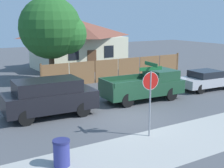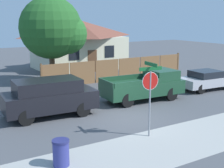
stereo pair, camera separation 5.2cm
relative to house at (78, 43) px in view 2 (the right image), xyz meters
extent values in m
plane|color=#4C4F54|center=(-4.83, -15.38, -2.41)|extent=(80.00, 80.00, 0.00)
cube|color=#A3A39E|center=(-4.83, -18.98, -2.40)|extent=(36.00, 3.20, 0.01)
cube|color=brown|center=(-5.22, -7.21, -1.56)|extent=(2.01, 0.06, 1.70)
cube|color=brown|center=(-3.13, -7.21, -1.56)|extent=(2.01, 0.06, 1.70)
cube|color=brown|center=(-1.04, -7.21, -1.56)|extent=(2.01, 0.06, 1.70)
cube|color=brown|center=(1.05, -7.21, -1.56)|extent=(2.01, 0.06, 1.70)
cube|color=brown|center=(3.15, -7.21, -1.56)|extent=(2.01, 0.06, 1.70)
cube|color=brown|center=(5.24, -7.21, -1.56)|extent=(2.01, 0.06, 1.70)
cube|color=brown|center=(-6.27, -7.21, -1.51)|extent=(0.12, 0.12, 1.80)
cube|color=brown|center=(6.28, -7.21, -1.51)|extent=(0.12, 0.12, 1.80)
cube|color=beige|center=(0.00, 0.00, -0.89)|extent=(7.98, 5.66, 3.04)
pyramid|color=brown|center=(0.00, 0.00, 1.44)|extent=(8.62, 6.12, 1.61)
cube|color=black|center=(-1.80, -2.85, -0.64)|extent=(1.00, 0.04, 1.10)
cube|color=black|center=(1.80, -2.85, -0.64)|extent=(1.00, 0.04, 1.10)
cube|color=brown|center=(0.00, -2.85, -1.41)|extent=(0.90, 0.04, 2.00)
cylinder|color=brown|center=(-4.87, -5.62, -1.19)|extent=(0.40, 0.40, 2.43)
sphere|color=#235B23|center=(-4.87, -5.62, 1.72)|extent=(4.55, 4.55, 4.55)
sphere|color=#266326|center=(-3.85, -6.18, 1.27)|extent=(2.96, 2.96, 2.96)
cube|color=black|center=(-7.88, -13.14, -1.60)|extent=(4.66, 2.24, 0.91)
cube|color=black|center=(-7.99, -13.13, -0.83)|extent=(3.29, 1.99, 0.62)
cube|color=black|center=(-6.48, -13.23, -0.83)|extent=(0.17, 1.72, 0.52)
cylinder|color=black|center=(-6.42, -12.37, -2.03)|extent=(0.75, 0.22, 0.75)
cylinder|color=black|center=(-6.53, -14.10, -2.03)|extent=(0.75, 0.22, 0.75)
cylinder|color=black|center=(-9.23, -12.19, -2.03)|extent=(0.75, 0.22, 0.75)
cylinder|color=black|center=(-9.34, -13.91, -2.03)|extent=(0.75, 0.22, 0.75)
cube|color=#1E472D|center=(-2.12, -13.14, -1.63)|extent=(5.04, 2.22, 0.79)
cube|color=#1E472D|center=(-0.76, -13.23, -0.94)|extent=(1.69, 1.85, 0.59)
cube|color=#1E472D|center=(-2.90, -12.19, -1.10)|extent=(3.09, 0.28, 0.28)
cube|color=#1E472D|center=(-3.01, -13.99, -1.10)|extent=(3.09, 0.28, 0.28)
cube|color=#1E472D|center=(-4.54, -12.99, -1.10)|extent=(0.20, 1.81, 0.28)
cylinder|color=black|center=(-0.54, -12.40, -2.01)|extent=(0.79, 0.22, 0.79)
cylinder|color=black|center=(-0.65, -14.08, -2.01)|extent=(0.79, 0.22, 0.79)
cylinder|color=black|center=(-3.59, -12.20, -2.01)|extent=(0.79, 0.22, 0.79)
cylinder|color=black|center=(-3.70, -13.88, -2.01)|extent=(0.79, 0.22, 0.79)
cube|color=#B7B7BC|center=(3.43, -13.14, -1.82)|extent=(4.24, 2.03, 0.58)
cube|color=black|center=(3.27, -13.13, -1.30)|extent=(2.00, 1.71, 0.45)
cylinder|color=black|center=(4.76, -12.45, -2.09)|extent=(0.63, 0.22, 0.63)
cylinder|color=black|center=(2.20, -12.29, -2.09)|extent=(0.63, 0.22, 0.63)
cylinder|color=black|center=(2.10, -13.83, -2.09)|extent=(0.63, 0.22, 0.63)
cylinder|color=gray|center=(-5.34, -17.89, -1.03)|extent=(0.07, 0.07, 2.76)
cylinder|color=red|center=(-5.34, -17.89, -0.05)|extent=(0.70, 0.11, 0.70)
cylinder|color=white|center=(-5.34, -17.89, -0.05)|extent=(0.74, 0.10, 0.74)
cube|color=#19602D|center=(-5.34, -17.89, 0.45)|extent=(1.04, 0.15, 0.15)
cube|color=#19602D|center=(-5.34, -17.89, 0.63)|extent=(0.14, 0.94, 0.15)
cylinder|color=navy|center=(-9.50, -18.46, -1.99)|extent=(0.55, 0.55, 0.83)
cylinder|color=navy|center=(-9.50, -18.46, -1.54)|extent=(0.58, 0.58, 0.08)
camera|label=1|loc=(-13.16, -27.56, 2.47)|focal=50.00mm
camera|label=2|loc=(-13.11, -27.59, 2.47)|focal=50.00mm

